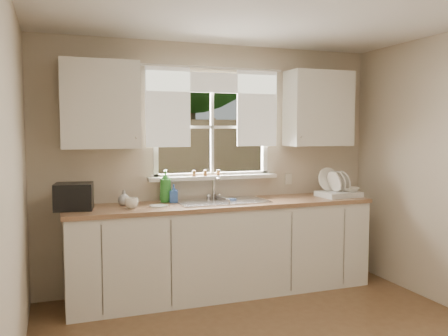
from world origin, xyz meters
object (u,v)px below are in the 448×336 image
object	(u,v)px
dish_rack	(338,190)
cup	(132,203)
soap_bottle_a	(166,186)
black_appliance	(74,196)

from	to	relation	value
dish_rack	cup	bearing A→B (deg)	-179.29
soap_bottle_a	black_appliance	size ratio (longest dim) A/B	0.98
dish_rack	cup	distance (m)	2.19
black_appliance	dish_rack	bearing A→B (deg)	6.68
cup	black_appliance	world-z (taller)	black_appliance
cup	soap_bottle_a	bearing A→B (deg)	26.23
dish_rack	soap_bottle_a	distance (m)	1.84
soap_bottle_a	cup	world-z (taller)	soap_bottle_a
cup	dish_rack	bearing A→B (deg)	-8.69
soap_bottle_a	black_appliance	distance (m)	0.89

